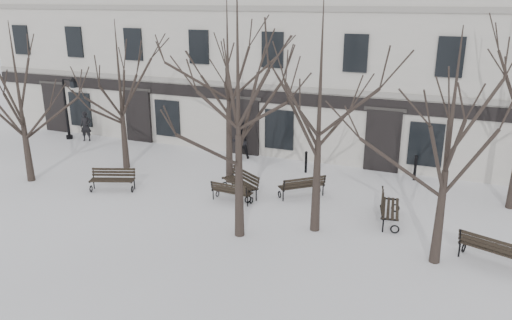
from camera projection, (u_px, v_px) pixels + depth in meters
The scene contains 19 objects.
ground at pixel (245, 226), 17.82m from camera, with size 100.00×100.00×0.00m, color white.
building at pixel (338, 41), 27.51m from camera, with size 40.40×10.20×11.40m.
tree_0 at pixel (17, 84), 20.94m from camera, with size 4.83×4.83×6.90m.
tree_1 at pixel (238, 81), 15.50m from camera, with size 5.94×5.94×8.48m.
tree_2 at pixel (320, 93), 16.02m from camera, with size 5.43×5.43×7.76m.
tree_3 at pixel (451, 122), 14.04m from camera, with size 4.95×4.95×7.08m.
tree_4 at pixel (119, 78), 22.67m from camera, with size 4.83×4.83×6.90m.
tree_5 at pixel (228, 68), 20.59m from camera, with size 5.59×5.59×7.99m.
bench_0 at pixel (113, 179), 21.01m from camera, with size 1.93×1.26×0.93m.
bench_1 at pixel (231, 191), 19.78m from camera, with size 1.70×0.73×0.83m.
bench_2 at pixel (494, 249), 15.02m from camera, with size 2.11×1.34×1.01m.
bench_3 at pixel (241, 182), 20.54m from camera, with size 2.00×1.66×0.99m.
bench_4 at pixel (302, 186), 20.23m from camera, with size 1.82×1.73×0.94m.
bench_5 at pixel (388, 207), 18.03m from camera, with size 0.96×2.07×1.01m.
lamp_post at pixel (69, 104), 28.15m from camera, with size 1.13×0.42×3.60m.
bollard_a at pixel (306, 161), 23.11m from camera, with size 0.13×0.13×1.05m.
bollard_b at pixel (415, 167), 22.13m from camera, with size 0.15×0.15×1.18m.
pedestrian_a at pixel (87, 141), 28.49m from camera, with size 0.62×0.41×1.69m, color black.
pedestrian_b at pixel (241, 159), 25.32m from camera, with size 0.91×0.71×1.88m, color black.
Camera 1 is at (6.56, -14.84, 7.75)m, focal length 35.00 mm.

